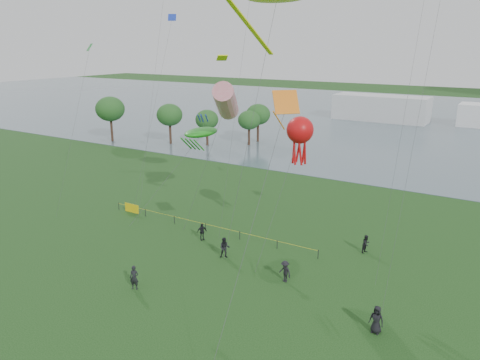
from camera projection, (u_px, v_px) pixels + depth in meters
The scene contains 15 objects.
ground_plane at pixel (159, 338), 29.86m from camera, with size 400.00×400.00×0.00m, color #133510.
lake at pixel (436, 122), 111.75m from camera, with size 400.00×120.00×0.08m, color slate.
pavilion_left at pixel (381, 108), 112.81m from camera, with size 22.00×8.00×6.00m, color silver.
trees at pixel (183, 114), 86.42m from camera, with size 29.02×19.08×8.48m.
fence at pixel (159, 215), 49.69m from camera, with size 24.07×0.07×1.05m.
spectator_a at pixel (225, 248), 40.72m from camera, with size 0.91×0.71×1.87m, color black.
spectator_b at pixel (285, 271), 36.63m from camera, with size 1.14×0.66×1.77m, color black.
spectator_c at pixel (202, 232), 44.44m from camera, with size 0.99×0.41×1.69m, color black.
spectator_d at pixel (376, 320), 30.13m from camera, with size 0.93×0.60×1.90m, color black.
spectator_f at pixel (134, 278), 35.52m from camera, with size 0.69×0.45×1.90m, color black.
spectator_g at pixel (366, 244), 41.75m from camera, with size 0.81×0.63×1.67m, color black.
kite_windsock at pixel (226, 101), 43.98m from camera, with size 5.43×5.34×14.82m.
kite_creature at pixel (201, 132), 49.32m from camera, with size 5.47×9.57×9.50m.
kite_octopus at pixel (300, 131), 38.78m from camera, with size 2.41×6.28×12.29m.
kite_delta at pixel (283, 113), 28.10m from camera, with size 1.67×10.50×15.34m.
Camera 1 is at (17.90, -19.32, 18.08)m, focal length 35.00 mm.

